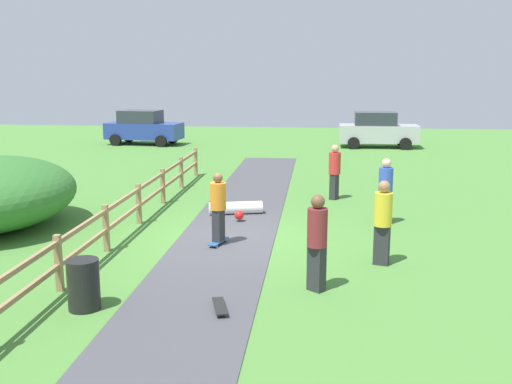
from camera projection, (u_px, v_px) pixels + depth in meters
ground_plane at (226, 239)px, 14.89m from camera, size 60.00×60.00×0.00m
asphalt_path at (226, 239)px, 14.88m from camera, size 2.40×28.00×0.02m
wooden_fence at (124, 210)px, 15.01m from camera, size 0.12×18.12×1.10m
trash_bin at (84, 285)px, 10.43m from camera, size 0.56×0.56×0.90m
skater_riding at (218, 205)px, 14.18m from camera, size 0.47×0.82×1.73m
skater_fallen at (236, 208)px, 17.30m from camera, size 1.59×1.36×0.36m
skateboard_loose at (220, 306)px, 10.41m from camera, size 0.41×0.82×0.08m
bystander_red at (335, 169)px, 19.30m from camera, size 0.51×0.51×1.78m
bystander_yellow at (383, 218)px, 12.73m from camera, size 0.48×0.48×1.84m
bystander_blue at (386, 188)px, 16.17m from camera, size 0.44×0.44×1.80m
bystander_maroon at (317, 238)px, 11.19m from camera, size 0.54×0.54×1.87m
parked_car_blue at (143, 127)px, 33.77m from camera, size 4.38×2.39×1.92m
parked_car_silver at (378, 130)px, 32.45m from camera, size 4.22×2.04×1.92m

